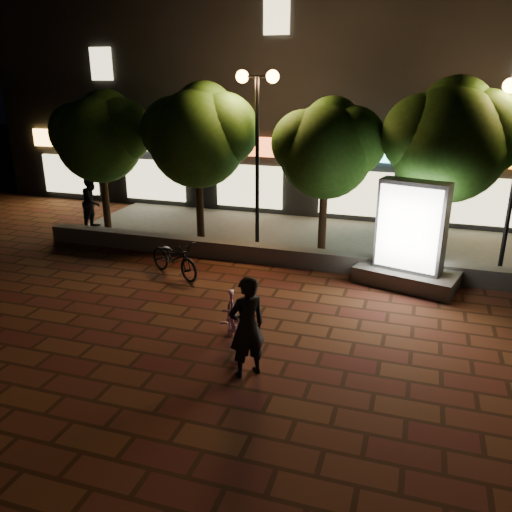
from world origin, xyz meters
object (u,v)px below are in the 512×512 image
at_px(tree_mid, 328,145).
at_px(scooter_pink, 234,323).
at_px(tree_right, 452,137).
at_px(ad_kiosk, 410,244).
at_px(street_lamp_left, 257,115).
at_px(pedestrian, 92,202).
at_px(tree_left, 200,133).
at_px(rider, 247,327).
at_px(scooter_parked, 174,258).
at_px(tree_far_left, 101,134).

relative_size(tree_mid, scooter_pink, 2.41).
xyz_separation_m(tree_right, ad_kiosk, (-0.78, -1.96, -2.47)).
relative_size(street_lamp_left, pedestrian, 2.83).
xyz_separation_m(tree_left, ad_kiosk, (6.52, -1.96, -2.35)).
height_order(street_lamp_left, rider, street_lamp_left).
bearing_deg(tree_mid, street_lamp_left, -172.69).
relative_size(tree_mid, street_lamp_left, 0.87).
relative_size(tree_left, rider, 2.56).
distance_m(tree_left, scooter_parked, 4.38).
bearing_deg(tree_left, pedestrian, -178.52).
bearing_deg(tree_left, tree_far_left, -180.00).
relative_size(tree_far_left, tree_right, 0.91).
xyz_separation_m(ad_kiosk, rider, (-2.57, -5.26, -0.14)).
distance_m(scooter_pink, pedestrian, 9.80).
height_order(street_lamp_left, scooter_parked, street_lamp_left).
bearing_deg(tree_mid, tree_right, 0.00).
bearing_deg(scooter_parked, tree_far_left, 79.17).
bearing_deg(tree_mid, tree_far_left, 180.00).
bearing_deg(tree_far_left, street_lamp_left, -2.76).
distance_m(tree_mid, pedestrian, 8.35).
distance_m(tree_mid, tree_right, 3.32).
distance_m(scooter_parked, pedestrian, 5.57).
bearing_deg(ad_kiosk, tree_right, 68.37).
xyz_separation_m(tree_mid, street_lamp_left, (-2.05, -0.26, 0.81)).
bearing_deg(scooter_pink, tree_mid, 57.43).
xyz_separation_m(scooter_parked, pedestrian, (-4.60, 3.10, 0.49)).
bearing_deg(scooter_parked, tree_left, 37.23).
relative_size(street_lamp_left, ad_kiosk, 1.88).
distance_m(tree_mid, rider, 7.56).
height_order(tree_left, tree_right, tree_right).
bearing_deg(scooter_parked, tree_right, -37.05).
bearing_deg(tree_right, pedestrian, -179.47).
distance_m(tree_right, rider, 8.37).
distance_m(street_lamp_left, pedestrian, 6.72).
bearing_deg(rider, ad_kiosk, -160.93).
xyz_separation_m(tree_left, tree_mid, (4.00, -0.00, -0.23)).
xyz_separation_m(tree_far_left, scooter_parked, (4.05, -3.21, -2.78)).
bearing_deg(street_lamp_left, tree_left, 172.30).
height_order(tree_far_left, rider, tree_far_left).
distance_m(tree_right, scooter_pink, 8.09).
height_order(tree_mid, scooter_pink, tree_mid).
xyz_separation_m(street_lamp_left, rider, (2.01, -6.96, -3.07)).
bearing_deg(scooter_pink, ad_kiosk, 27.76).
relative_size(tree_right, scooter_pink, 2.72).
xyz_separation_m(street_lamp_left, scooter_pink, (1.47, -6.17, -3.47)).
height_order(rider, scooter_parked, rider).
bearing_deg(tree_mid, scooter_pink, -95.17).
bearing_deg(tree_left, rider, -61.27).
height_order(tree_left, street_lamp_left, street_lamp_left).
bearing_deg(tree_far_left, rider, -44.06).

